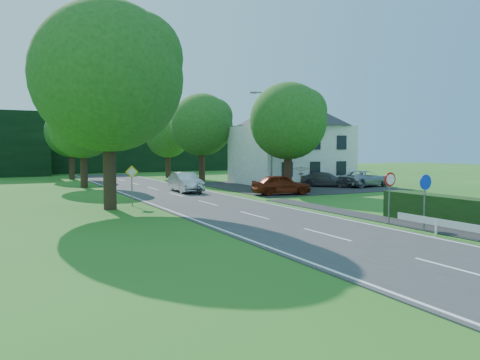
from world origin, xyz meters
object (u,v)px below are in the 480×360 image
moving_car (186,182)px  parked_car_silver_b (365,179)px  motorcycle (195,187)px  streetlight (270,136)px  parked_car_grey (326,179)px  parked_car_red (281,185)px  parasol (302,177)px

moving_car → parked_car_silver_b: moving_car is taller
motorcycle → parked_car_silver_b: parked_car_silver_b is taller
moving_car → motorcycle: bearing=-90.2°
streetlight → parked_car_grey: (6.31, 0.90, -3.78)m
motorcycle → parked_car_red: parked_car_red is taller
streetlight → parked_car_silver_b: size_ratio=1.57×
parked_car_silver_b → parasol: bearing=71.3°
streetlight → parked_car_red: size_ratio=1.83×
parked_car_red → parasol: size_ratio=2.07×
streetlight → parked_car_red: streetlight is taller
moving_car → parked_car_red: (5.58, -5.19, -0.02)m
parked_car_red → motorcycle: bearing=72.8°
motorcycle → parked_car_grey: 13.16m
motorcycle → parked_car_silver_b: size_ratio=0.39×
moving_car → parked_car_red: bearing=-40.7°
motorcycle → moving_car: bearing=77.2°
parked_car_grey → parked_car_silver_b: 3.52m
streetlight → parked_car_silver_b: 10.19m
parked_car_red → parked_car_silver_b: parked_car_red is taller
motorcycle → parked_car_red: 6.44m
parked_car_silver_b → moving_car: bearing=73.4°
parasol → streetlight: bearing=-172.7°
streetlight → moving_car: (-6.68, 1.69, -3.66)m
streetlight → motorcycle: 7.83m
parked_car_red → parked_car_grey: (7.42, 4.40, -0.10)m
streetlight → moving_car: size_ratio=1.73×
moving_car → parked_car_grey: 13.02m
motorcycle → parked_car_silver_b: bearing=-11.1°
streetlight → parked_car_grey: 7.41m
moving_car → parked_car_grey: (12.99, -0.79, -0.12)m
motorcycle → parked_car_red: bearing=-38.6°
motorcycle → parked_car_grey: (13.09, 1.35, 0.13)m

